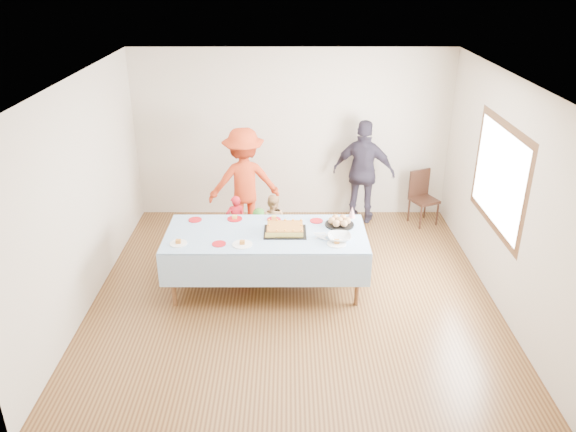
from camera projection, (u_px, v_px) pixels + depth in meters
name	position (u px, v px, depth m)	size (l,w,h in m)	color
ground	(293.00, 292.00, 7.19)	(5.00, 5.00, 0.00)	#4C2B15
room_walls	(299.00, 161.00, 6.46)	(5.04, 5.04, 2.72)	beige
party_table	(266.00, 237.00, 7.01)	(2.50, 1.10, 0.78)	brown
birthday_cake	(285.00, 229.00, 6.98)	(0.53, 0.40, 0.09)	black
rolls_tray	(340.00, 222.00, 7.17)	(0.37, 0.37, 0.11)	black
punch_bowl	(339.00, 238.00, 6.79)	(0.29, 0.29, 0.07)	silver
party_hat	(352.00, 212.00, 7.38)	(0.09, 0.09, 0.16)	white
fork_pile	(324.00, 236.00, 6.84)	(0.24, 0.18, 0.07)	white
plate_red_far_a	(195.00, 220.00, 7.33)	(0.18, 0.18, 0.01)	red
plate_red_far_b	(235.00, 219.00, 7.35)	(0.20, 0.20, 0.01)	red
plate_red_far_c	(274.00, 219.00, 7.33)	(0.18, 0.18, 0.01)	red
plate_red_far_d	(316.00, 221.00, 7.30)	(0.17, 0.17, 0.01)	red
plate_red_near	(219.00, 244.00, 6.71)	(0.17, 0.17, 0.01)	red
plate_white_left	(178.00, 243.00, 6.71)	(0.21, 0.21, 0.01)	white
plate_white_mid	(242.00, 244.00, 6.69)	(0.24, 0.24, 0.01)	white
plate_white_right	(337.00, 244.00, 6.71)	(0.23, 0.23, 0.01)	white
dining_chair	(422.00, 194.00, 8.94)	(0.49, 0.49, 0.86)	black
toddler_left	(236.00, 221.00, 8.22)	(0.29, 0.19, 0.79)	red
toddler_mid	(259.00, 234.00, 7.88)	(0.37, 0.24, 0.75)	#377E2A
toddler_right	(272.00, 223.00, 8.09)	(0.42, 0.32, 0.86)	tan
adult_left	(244.00, 182.00, 8.43)	(1.08, 0.62, 1.67)	#BB3617
adult_right	(364.00, 172.00, 8.83)	(0.98, 0.41, 1.67)	#2D2736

